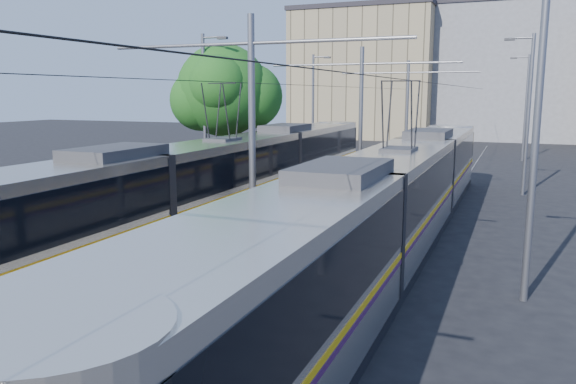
% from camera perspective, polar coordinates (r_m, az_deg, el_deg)
% --- Properties ---
extents(platform, '(4.00, 50.00, 0.30)m').
position_cam_1_polar(platform, '(25.14, 5.44, -1.45)').
color(platform, gray).
rests_on(platform, ground).
extents(tactile_strip_left, '(0.70, 50.00, 0.01)m').
position_cam_1_polar(tactile_strip_left, '(25.56, 2.33, -0.87)').
color(tactile_strip_left, gray).
rests_on(tactile_strip_left, platform).
extents(tactile_strip_right, '(0.70, 50.00, 0.01)m').
position_cam_1_polar(tactile_strip_right, '(24.74, 8.66, -1.34)').
color(tactile_strip_right, gray).
rests_on(tactile_strip_right, platform).
extents(rails, '(8.71, 70.00, 0.03)m').
position_cam_1_polar(rails, '(25.17, 5.43, -1.75)').
color(rails, gray).
rests_on(rails, ground).
extents(tram_left, '(2.43, 31.95, 5.50)m').
position_cam_1_polar(tram_left, '(22.39, -6.56, 1.16)').
color(tram_left, black).
rests_on(tram_left, ground).
extents(tram_right, '(2.43, 31.51, 5.50)m').
position_cam_1_polar(tram_right, '(18.54, 11.04, -0.32)').
color(tram_right, black).
rests_on(tram_right, ground).
extents(catenary, '(9.20, 70.00, 7.00)m').
position_cam_1_polar(catenary, '(21.95, 3.43, 8.42)').
color(catenary, slate).
rests_on(catenary, platform).
extents(street_lamps, '(15.18, 38.22, 8.00)m').
position_cam_1_polar(street_lamps, '(28.52, 7.94, 8.01)').
color(street_lamps, slate).
rests_on(street_lamps, ground).
extents(shelter, '(0.79, 1.04, 2.04)m').
position_cam_1_polar(shelter, '(23.40, 5.14, 0.73)').
color(shelter, black).
rests_on(shelter, platform).
extents(tree, '(5.27, 4.87, 7.66)m').
position_cam_1_polar(tree, '(29.82, -5.88, 10.05)').
color(tree, '#382314').
rests_on(tree, ground).
extents(building_left, '(16.32, 12.24, 14.84)m').
position_cam_1_polar(building_left, '(68.80, 8.08, 11.80)').
color(building_left, gray).
rests_on(building_left, ground).
extents(building_centre, '(18.36, 14.28, 15.06)m').
position_cam_1_polar(building_centre, '(70.65, 21.84, 11.24)').
color(building_centre, gray).
rests_on(building_centre, ground).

